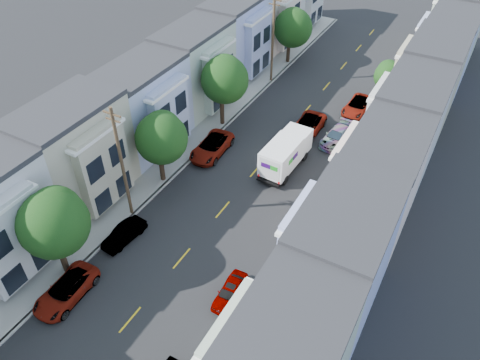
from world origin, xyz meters
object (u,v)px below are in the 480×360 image
object	(u,v)px
fedex_truck	(286,153)
parked_right_c	(337,136)
tree_c	(161,138)
lead_sedan	(307,127)
parked_right_b	(230,292)
parked_right_d	(358,106)
tree_b	(53,224)
parked_left_c	(124,234)
parked_left_d	(212,147)
utility_pole_far	(273,40)
tree_e	(292,28)
utility_pole_near	(122,164)
parked_left_b	(66,291)
tree_far_r	(388,76)
tree_d	(224,80)

from	to	relation	value
fedex_truck	parked_right_c	distance (m)	6.87
tree_c	lead_sedan	bearing A→B (deg)	58.65
parked_right_b	parked_right_d	xyz separation A→B (m)	(0.00, 27.52, 0.08)
tree_b	parked_right_b	distance (m)	12.60
tree_b	fedex_truck	world-z (taller)	tree_b
parked_left_c	parked_left_d	xyz separation A→B (m)	(0.00, 12.82, 0.13)
utility_pole_far	lead_sedan	xyz separation A→B (m)	(8.01, -8.10, -4.39)
tree_b	parked_right_b	size ratio (longest dim) A/B	1.95
tree_e	utility_pole_near	world-z (taller)	utility_pole_near
tree_c	parked_left_d	world-z (taller)	tree_c
utility_pole_near	utility_pole_far	size ratio (longest dim) A/B	1.00
tree_b	lead_sedan	xyz separation A→B (m)	(8.01, 24.89, -4.26)
parked_left_b	tree_c	bearing A→B (deg)	93.45
tree_b	parked_right_c	bearing A→B (deg)	65.74
fedex_truck	parked_left_d	distance (m)	7.21
tree_far_r	fedex_truck	distance (m)	15.84
tree_b	parked_left_b	bearing A→B (deg)	-49.56
utility_pole_far	parked_left_c	distance (m)	28.94
fedex_truck	lead_sedan	size ratio (longest dim) A/B	1.15
parked_right_b	parked_right_c	world-z (taller)	parked_right_c
lead_sedan	parked_right_d	xyz separation A→B (m)	(3.19, 6.36, -0.07)
lead_sedan	parked_right_c	bearing A→B (deg)	-1.30
tree_far_r	parked_left_b	bearing A→B (deg)	-108.49
tree_c	parked_right_c	size ratio (longest dim) A/B	1.46
tree_b	parked_left_c	size ratio (longest dim) A/B	1.97
parked_right_b	parked_right_d	distance (m)	27.52
tree_e	parked_right_d	size ratio (longest dim) A/B	1.39
tree_b	parked_left_d	bearing A→B (deg)	85.36
tree_c	utility_pole_near	world-z (taller)	utility_pole_near
parked_left_d	parked_right_b	xyz separation A→B (m)	(9.80, -13.52, -0.14)
utility_pole_far	parked_right_d	distance (m)	12.18
tree_e	utility_pole_near	distance (m)	31.47
tree_d	tree_far_r	bearing A→B (deg)	41.14
tree_c	parked_right_d	xyz separation A→B (m)	(11.20, 19.52, -3.95)
parked_right_d	fedex_truck	bearing A→B (deg)	-99.66
parked_left_b	parked_right_c	xyz separation A→B (m)	(9.80, 26.50, 0.02)
tree_far_r	parked_left_d	bearing A→B (deg)	-125.76
utility_pole_near	parked_right_b	world-z (taller)	utility_pole_near
tree_d	parked_left_d	bearing A→B (deg)	-73.88
utility_pole_far	parked_left_c	size ratio (longest dim) A/B	2.66
lead_sedan	parked_left_d	world-z (taller)	lead_sedan
fedex_truck	parked_right_b	bearing A→B (deg)	-77.00
utility_pole_far	parked_right_b	world-z (taller)	utility_pole_far
tree_far_r	fedex_truck	size ratio (longest dim) A/B	0.83
tree_c	utility_pole_near	size ratio (longest dim) A/B	0.69
tree_far_r	lead_sedan	bearing A→B (deg)	-120.66
tree_b	parked_right_d	bearing A→B (deg)	70.28
tree_e	fedex_truck	distance (m)	21.69
tree_b	utility_pole_far	distance (m)	32.99
tree_c	parked_left_d	size ratio (longest dim) A/B	1.26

